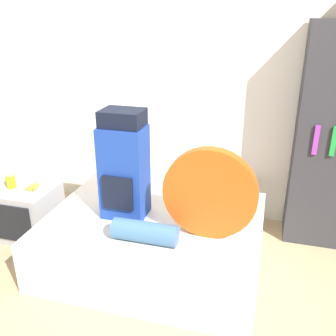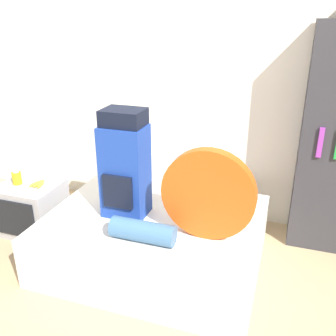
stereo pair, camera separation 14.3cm
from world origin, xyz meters
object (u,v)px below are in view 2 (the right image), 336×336
sleeping_roll (143,231)px  television (31,208)px  tent_bag (208,194)px  canister (17,177)px  backpack (125,166)px

sleeping_roll → television: bearing=162.2°
tent_bag → canister: (-1.90, 0.21, -0.23)m
canister → sleeping_roll: bearing=-16.3°
television → canister: bearing=-175.6°
backpack → tent_bag: size_ratio=1.27×
backpack → canister: 1.22m
television → sleeping_roll: bearing=-17.8°
sleeping_roll → canister: (-1.46, 0.43, 0.04)m
sleeping_roll → canister: bearing=163.7°
television → backpack: bearing=-4.9°
tent_bag → sleeping_roll: tent_bag is taller
sleeping_roll → television: sleeping_roll is taller
canister → backpack: bearing=-4.0°
backpack → tent_bag: backpack is taller
backpack → television: bearing=175.1°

